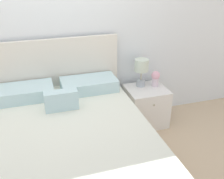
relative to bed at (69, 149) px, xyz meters
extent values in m
plane|color=#CCB28E|center=(0.00, 0.94, -0.33)|extent=(12.00, 12.00, 0.00)
cube|color=white|center=(0.00, 1.01, 0.97)|extent=(8.00, 0.06, 2.60)
cube|color=tan|center=(0.00, -0.07, -0.14)|extent=(1.56, 2.03, 0.37)
cube|color=white|center=(0.00, -0.07, 0.16)|extent=(1.53, 1.98, 0.24)
cube|color=silver|center=(0.00, 0.92, 0.27)|extent=(1.59, 0.05, 1.21)
cube|color=silver|center=(-0.37, 0.69, 0.35)|extent=(0.65, 0.36, 0.14)
cube|color=silver|center=(0.37, 0.69, 0.35)|extent=(0.65, 0.36, 0.14)
cube|color=silver|center=(0.00, 0.32, 0.38)|extent=(0.34, 0.12, 0.21)
cube|color=white|center=(1.13, 0.69, -0.07)|extent=(0.52, 0.47, 0.52)
sphere|color=#B2AD93|center=(1.13, 0.45, 0.07)|extent=(0.02, 0.02, 0.02)
cylinder|color=#A8B2BC|center=(1.09, 0.80, 0.23)|extent=(0.11, 0.11, 0.09)
cylinder|color=#B7B29E|center=(1.09, 0.80, 0.34)|extent=(0.02, 0.02, 0.12)
cylinder|color=silver|center=(1.09, 0.80, 0.48)|extent=(0.18, 0.18, 0.16)
cylinder|color=silver|center=(1.28, 0.74, 0.24)|extent=(0.09, 0.09, 0.11)
sphere|color=#EFB2C6|center=(1.28, 0.74, 0.34)|extent=(0.11, 0.11, 0.11)
sphere|color=#609356|center=(1.30, 0.74, 0.31)|extent=(0.05, 0.05, 0.05)
camera|label=1|loc=(-0.21, -2.11, 1.66)|focal=42.00mm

